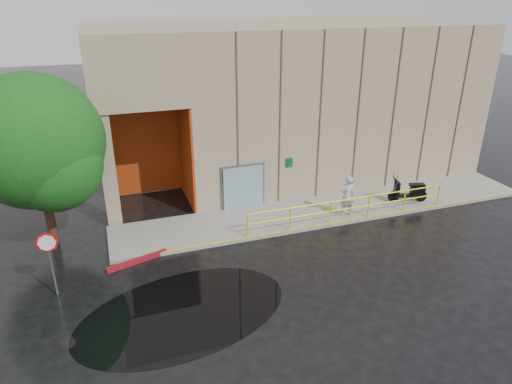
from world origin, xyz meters
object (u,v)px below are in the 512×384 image
at_px(stop_sign, 48,250).
at_px(tree_near, 39,147).
at_px(person, 347,196).
at_px(scooter, 409,185).
at_px(red_curb, 137,261).

relative_size(stop_sign, tree_near, 0.35).
relative_size(person, tree_near, 0.28).
distance_m(scooter, tree_near, 16.19).
bearing_deg(red_curb, tree_near, 139.00).
height_order(stop_sign, red_curb, stop_sign).
relative_size(person, red_curb, 0.79).
xyz_separation_m(scooter, tree_near, (-15.82, 1.43, 3.13)).
xyz_separation_m(red_curb, tree_near, (-2.92, 2.54, 4.03)).
xyz_separation_m(scooter, stop_sign, (-15.67, -2.29, 0.78)).
distance_m(person, tree_near, 12.75).
height_order(person, tree_near, tree_near).
bearing_deg(stop_sign, person, 33.51).
height_order(scooter, stop_sign, stop_sign).
bearing_deg(person, stop_sign, 11.19).
bearing_deg(person, tree_near, -6.19).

